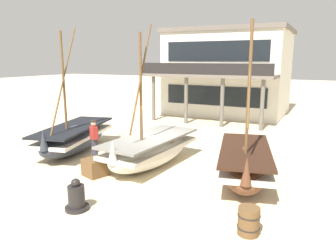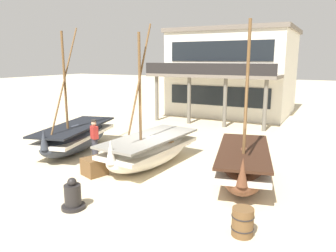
% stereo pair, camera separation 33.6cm
% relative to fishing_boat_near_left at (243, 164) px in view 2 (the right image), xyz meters
% --- Properties ---
extents(ground_plane, '(120.00, 120.00, 0.00)m').
position_rel_fishing_boat_near_left_xyz_m(ground_plane, '(-3.57, 0.23, -0.66)').
color(ground_plane, beige).
extents(fishing_boat_near_left, '(2.68, 4.75, 5.45)m').
position_rel_fishing_boat_near_left_xyz_m(fishing_boat_near_left, '(0.00, 0.00, 0.00)').
color(fishing_boat_near_left, brown).
rests_on(fishing_boat_near_left, ground).
extents(fishing_boat_centre_large, '(2.95, 5.22, 5.55)m').
position_rel_fishing_boat_near_left_xyz_m(fishing_boat_centre_large, '(-7.84, 0.17, 0.00)').
color(fishing_boat_centre_large, '#2D333D').
rests_on(fishing_boat_centre_large, ground).
extents(fishing_boat_far_right, '(2.19, 4.83, 5.46)m').
position_rel_fishing_boat_near_left_xyz_m(fishing_boat_far_right, '(-3.74, -0.00, -0.00)').
color(fishing_boat_far_right, silver).
rests_on(fishing_boat_far_right, ground).
extents(fisherman_by_hull, '(0.42, 0.35, 1.68)m').
position_rel_fishing_boat_near_left_xyz_m(fisherman_by_hull, '(-6.26, -0.33, 0.18)').
color(fisherman_by_hull, '#33333D').
rests_on(fisherman_by_hull, ground).
extents(capstan_winch, '(0.67, 0.67, 0.92)m').
position_rel_fishing_boat_near_left_xyz_m(capstan_winch, '(-3.71, -4.25, -0.30)').
color(capstan_winch, black).
rests_on(capstan_winch, ground).
extents(wooden_barrel, '(0.56, 0.56, 0.70)m').
position_rel_fishing_boat_near_left_xyz_m(wooden_barrel, '(0.91, -3.39, -0.31)').
color(wooden_barrel, brown).
rests_on(wooden_barrel, ground).
extents(cargo_crate, '(0.96, 0.96, 0.63)m').
position_rel_fishing_boat_near_left_xyz_m(cargo_crate, '(-4.99, -1.86, -0.34)').
color(cargo_crate, brown).
rests_on(cargo_crate, ground).
extents(harbor_building_main, '(8.85, 9.45, 6.36)m').
position_rel_fishing_boat_near_left_xyz_m(harbor_building_main, '(-4.67, 13.98, 2.53)').
color(harbor_building_main, silver).
rests_on(harbor_building_main, ground).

